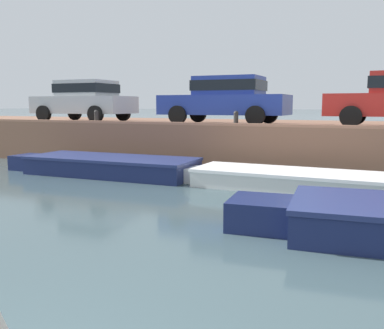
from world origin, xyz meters
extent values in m
plane|color=#3D5156|center=(0.00, 5.37, 0.00)|extent=(400.00, 400.00, 0.00)
cube|color=brown|center=(0.00, 13.74, 0.72)|extent=(60.00, 6.00, 1.44)
cube|color=#9F6C52|center=(0.00, 10.86, 1.48)|extent=(60.00, 0.24, 0.08)
cube|color=navy|center=(-4.96, 9.13, 0.23)|extent=(5.11, 1.90, 0.46)
cube|color=navy|center=(-8.00, 9.05, 0.23)|extent=(1.04, 1.00, 0.46)
cube|color=navy|center=(-4.96, 9.13, 0.50)|extent=(5.17, 1.97, 0.08)
cube|color=brown|center=(-4.58, 9.14, 0.40)|extent=(0.28, 1.61, 0.06)
cube|color=white|center=(0.41, 9.12, 0.19)|extent=(4.96, 1.69, 0.38)
cube|color=white|center=(-2.55, 9.18, 0.19)|extent=(1.00, 0.89, 0.38)
cube|color=white|center=(0.41, 9.12, 0.42)|extent=(5.02, 1.75, 0.08)
cube|color=brown|center=(0.78, 9.11, 0.32)|extent=(0.27, 1.44, 0.06)
cube|color=navy|center=(0.53, 5.57, 0.25)|extent=(1.16, 1.18, 0.50)
cube|color=#B7BABC|center=(-8.26, 12.17, 2.06)|extent=(3.84, 1.79, 0.64)
cube|color=#B7BABC|center=(-8.11, 12.17, 2.68)|extent=(1.93, 1.57, 0.60)
cube|color=black|center=(-8.11, 12.17, 2.68)|extent=(2.00, 1.60, 0.33)
cylinder|color=black|center=(-9.44, 11.26, 1.74)|extent=(0.60, 0.18, 0.60)
cylinder|color=black|center=(-9.46, 13.06, 1.74)|extent=(0.60, 0.18, 0.60)
cylinder|color=black|center=(-7.07, 11.27, 1.74)|extent=(0.60, 0.18, 0.60)
cylinder|color=black|center=(-7.08, 13.08, 1.74)|extent=(0.60, 0.18, 0.60)
cube|color=#233893|center=(-2.53, 12.17, 2.06)|extent=(4.21, 1.73, 0.64)
cube|color=#233893|center=(-2.36, 12.17, 2.68)|extent=(2.11, 1.51, 0.60)
cube|color=black|center=(-2.36, 12.17, 2.68)|extent=(2.19, 1.54, 0.33)
cylinder|color=black|center=(-3.82, 11.29, 1.74)|extent=(0.60, 0.19, 0.60)
cylinder|color=black|center=(-3.84, 13.02, 1.74)|extent=(0.60, 0.19, 0.60)
cylinder|color=black|center=(-1.22, 11.31, 1.74)|extent=(0.60, 0.19, 0.60)
cylinder|color=black|center=(-1.24, 13.05, 1.74)|extent=(0.60, 0.19, 0.60)
cylinder|color=black|center=(1.49, 11.35, 1.74)|extent=(0.60, 0.20, 0.60)
cylinder|color=black|center=(1.53, 13.05, 1.74)|extent=(0.60, 0.20, 0.60)
cylinder|color=#2D2B28|center=(-6.82, 10.99, 1.62)|extent=(0.14, 0.14, 0.35)
sphere|color=#2D2B28|center=(-6.82, 10.99, 1.81)|extent=(0.15, 0.15, 0.15)
cylinder|color=#2D2B28|center=(-1.73, 10.99, 1.62)|extent=(0.14, 0.14, 0.35)
sphere|color=#2D2B28|center=(-1.73, 10.99, 1.81)|extent=(0.15, 0.15, 0.15)
camera|label=1|loc=(2.31, -1.32, 2.06)|focal=40.00mm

